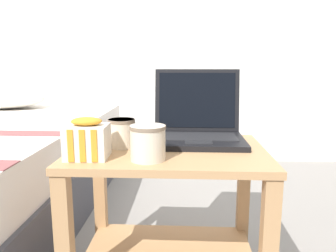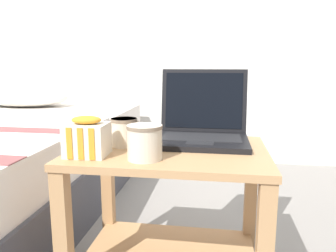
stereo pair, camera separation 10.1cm
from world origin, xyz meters
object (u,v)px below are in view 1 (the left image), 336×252
mug_front_left (148,141)px  mug_front_right (122,131)px  laptop (198,126)px  snack_bag (87,140)px  cell_phone (111,137)px

mug_front_left → mug_front_right: 0.17m
mug_front_left → mug_front_right: (-0.10, 0.14, -0.00)m
laptop → mug_front_right: size_ratio=2.57×
mug_front_right → snack_bag: 0.15m
laptop → mug_front_left: laptop is taller
snack_bag → cell_phone: (0.01, 0.25, -0.05)m
mug_front_right → cell_phone: size_ratio=0.88×
laptop → mug_front_right: 0.27m
laptop → snack_bag: laptop is taller
laptop → mug_front_right: (-0.25, -0.11, 0.00)m
laptop → cell_phone: bearing=178.4°
mug_front_left → cell_phone: size_ratio=1.00×
mug_front_left → snack_bag: snack_bag is taller
laptop → snack_bag: 0.40m
mug_front_right → snack_bag: snack_bag is taller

